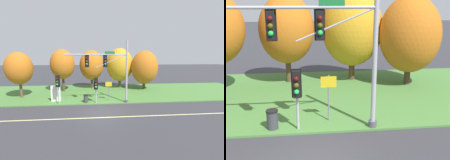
{
  "view_description": "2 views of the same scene",
  "coord_description": "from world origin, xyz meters",
  "views": [
    {
      "loc": [
        -0.21,
        -14.01,
        5.5
      ],
      "look_at": [
        1.41,
        3.68,
        2.64
      ],
      "focal_mm": 24.0,
      "sensor_mm": 36.0,
      "label": 1
    },
    {
      "loc": [
        -0.12,
        -9.29,
        5.87
      ],
      "look_at": [
        1.38,
        3.07,
        2.39
      ],
      "focal_mm": 45.0,
      "sensor_mm": 36.0,
      "label": 2
    }
  ],
  "objects": [
    {
      "name": "pedestrian_signal_near_kerb",
      "position": [
        -4.73,
        2.71,
        2.51
      ],
      "size": [
        0.46,
        0.55,
        3.3
      ],
      "color": "#9EA0A5",
      "rests_on": "grass_verge"
    },
    {
      "name": "route_sign_post",
      "position": [
        1.0,
        3.77,
        1.66
      ],
      "size": [
        0.77,
        0.08,
        2.34
      ],
      "color": "slate",
      "rests_on": "grass_verge"
    },
    {
      "name": "tree_nearest_road",
      "position": [
        -10.34,
        6.14,
        3.92
      ],
      "size": [
        3.33,
        3.33,
        5.92
      ],
      "color": "brown",
      "rests_on": "grass_verge"
    },
    {
      "name": "trash_bin",
      "position": [
        -1.71,
        3.12,
        0.57
      ],
      "size": [
        0.56,
        0.56,
        0.93
      ],
      "color": "#38383D",
      "rests_on": "grass_verge"
    },
    {
      "name": "tree_tall_centre",
      "position": [
        7.21,
        9.59,
        3.68
      ],
      "size": [
        4.27,
        4.27,
        6.26
      ],
      "color": "#423021",
      "rests_on": "grass_verge"
    },
    {
      "name": "traffic_signal_mast",
      "position": [
        1.11,
        2.78,
        4.31
      ],
      "size": [
        7.12,
        0.49,
        7.09
      ],
      "color": "#9EA0A5",
      "rests_on": "grass_verge"
    },
    {
      "name": "tree_behind_signpost",
      "position": [
        -1.33,
        11.28,
        3.96
      ],
      "size": [
        3.93,
        3.93,
        6.34
      ],
      "color": "#4C3823",
      "rests_on": "grass_verge"
    },
    {
      "name": "tree_mid_verge",
      "position": [
        3.44,
        11.38,
        3.99
      ],
      "size": [
        4.48,
        4.48,
        6.7
      ],
      "color": "#4C3823",
      "rests_on": "grass_verge"
    },
    {
      "name": "lane_stripe",
      "position": [
        0.0,
        -1.2,
        0.0
      ],
      "size": [
        36.0,
        0.16,
        0.01
      ],
      "primitive_type": "cube",
      "color": "beige",
      "rests_on": "ground"
    },
    {
      "name": "tree_left_of_mast",
      "position": [
        -5.6,
        9.23,
        4.25
      ],
      "size": [
        3.59,
        3.59,
        6.41
      ],
      "color": "#4C3823",
      "rests_on": "grass_verge"
    },
    {
      "name": "ground_plane",
      "position": [
        0.0,
        0.0,
        0.0
      ],
      "size": [
        160.0,
        160.0,
        0.0
      ],
      "primitive_type": "plane",
      "color": "#333338"
    },
    {
      "name": "pedestrian_signal_further_along",
      "position": [
        -0.52,
        2.78,
        2.19
      ],
      "size": [
        0.46,
        0.55,
        2.92
      ],
      "color": "#9EA0A5",
      "rests_on": "grass_verge"
    },
    {
      "name": "grass_verge",
      "position": [
        0.0,
        8.25,
        0.05
      ],
      "size": [
        48.0,
        11.5,
        0.1
      ],
      "primitive_type": "cube",
      "color": "#477A38",
      "rests_on": "ground"
    },
    {
      "name": "info_kiosk",
      "position": [
        -5.31,
        3.91,
        1.04
      ],
      "size": [
        1.1,
        0.24,
        1.9
      ],
      "color": "silver",
      "rests_on": "grass_verge"
    }
  ]
}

